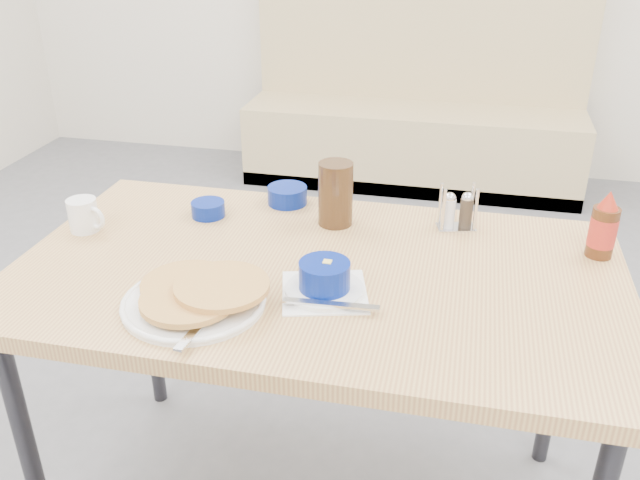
% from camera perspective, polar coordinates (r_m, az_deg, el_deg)
% --- Properties ---
extents(booth_bench, '(1.90, 0.56, 1.22)m').
position_cam_1_polar(booth_bench, '(4.04, 7.93, 9.90)').
color(booth_bench, tan).
rests_on(booth_bench, ground).
extents(dining_table, '(1.40, 0.80, 0.76)m').
position_cam_1_polar(dining_table, '(1.59, -0.28, -4.32)').
color(dining_table, tan).
rests_on(dining_table, ground).
extents(pancake_plate, '(0.31, 0.33, 0.05)m').
position_cam_1_polar(pancake_plate, '(1.44, -10.35, -4.66)').
color(pancake_plate, white).
rests_on(pancake_plate, dining_table).
extents(coffee_mug, '(0.11, 0.07, 0.08)m').
position_cam_1_polar(coffee_mug, '(1.82, -19.24, 2.01)').
color(coffee_mug, white).
rests_on(coffee_mug, dining_table).
extents(grits_setting, '(0.24, 0.22, 0.08)m').
position_cam_1_polar(grits_setting, '(1.45, 0.39, -3.41)').
color(grits_setting, white).
rests_on(grits_setting, dining_table).
extents(creamer_bowl, '(0.09, 0.09, 0.04)m').
position_cam_1_polar(creamer_bowl, '(1.83, -9.40, 2.59)').
color(creamer_bowl, navy).
rests_on(creamer_bowl, dining_table).
extents(butter_bowl, '(0.11, 0.11, 0.05)m').
position_cam_1_polar(butter_bowl, '(1.88, -2.77, 3.78)').
color(butter_bowl, navy).
rests_on(butter_bowl, dining_table).
extents(amber_tumbler, '(0.10, 0.10, 0.17)m').
position_cam_1_polar(amber_tumbler, '(1.74, 1.32, 3.91)').
color(amber_tumbler, '#3A2512').
rests_on(amber_tumbler, dining_table).
extents(condiment_caddy, '(0.11, 0.08, 0.12)m').
position_cam_1_polar(condiment_caddy, '(1.76, 11.48, 2.20)').
color(condiment_caddy, silver).
rests_on(condiment_caddy, dining_table).
extents(syrup_bottle, '(0.06, 0.06, 0.17)m').
position_cam_1_polar(syrup_bottle, '(1.71, 22.75, 0.91)').
color(syrup_bottle, '#47230F').
rests_on(syrup_bottle, dining_table).
extents(sugar_wrapper, '(0.05, 0.04, 0.00)m').
position_cam_1_polar(sugar_wrapper, '(1.46, -5.33, -4.56)').
color(sugar_wrapper, '#DB4970').
rests_on(sugar_wrapper, dining_table).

